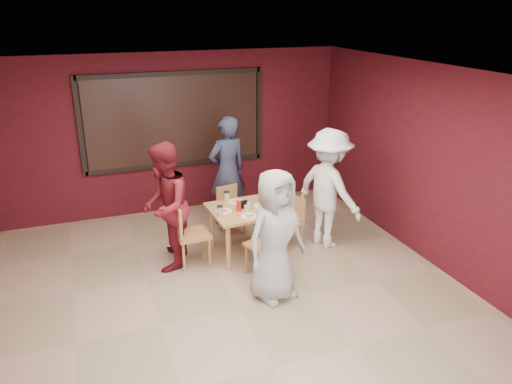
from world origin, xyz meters
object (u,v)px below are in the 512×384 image
object	(u,v)px
diner_front	(275,236)
diner_right	(329,189)
chair_back	(230,207)
diner_back	(227,171)
diner_left	(165,207)
chair_left	(187,231)
chair_front	(268,243)
chair_right	(291,219)
dining_table	(243,214)

from	to	relation	value
diner_front	diner_right	bearing A→B (deg)	21.77
chair_back	diner_front	bearing A→B (deg)	-91.47
diner_back	diner_left	world-z (taller)	diner_back
diner_front	chair_left	bearing A→B (deg)	107.99
chair_left	diner_back	size ratio (longest dim) A/B	0.51
diner_front	diner_right	size ratio (longest dim) A/B	0.93
chair_left	diner_right	world-z (taller)	diner_right
chair_front	chair_right	world-z (taller)	chair_front
chair_back	chair_front	bearing A→B (deg)	-88.11
diner_back	diner_left	bearing A→B (deg)	29.49
chair_left	diner_left	size ratio (longest dim) A/B	0.53
chair_back	chair_left	size ratio (longest dim) A/B	0.81
diner_front	diner_left	size ratio (longest dim) A/B	0.94
diner_left	chair_front	bearing A→B (deg)	77.76
dining_table	diner_front	bearing A→B (deg)	-89.76
chair_back	chair_right	size ratio (longest dim) A/B	0.97
chair_right	diner_left	world-z (taller)	diner_left
dining_table	diner_right	size ratio (longest dim) A/B	0.53
chair_right	diner_left	xyz separation A→B (m)	(-1.90, 0.03, 0.46)
chair_front	chair_right	bearing A→B (deg)	48.75
dining_table	chair_right	distance (m)	0.80
chair_front	diner_back	world-z (taller)	diner_back
dining_table	diner_left	distance (m)	1.15
chair_front	diner_back	xyz separation A→B (m)	(0.03, 1.92, 0.42)
diner_left	diner_right	xyz separation A→B (m)	(2.45, -0.18, 0.01)
chair_left	diner_front	bearing A→B (deg)	-53.95
dining_table	diner_left	size ratio (longest dim) A/B	0.54
diner_front	diner_back	world-z (taller)	diner_back
chair_front	diner_front	distance (m)	0.61
chair_front	chair_left	world-z (taller)	chair_left
dining_table	chair_left	bearing A→B (deg)	-176.58
chair_back	diner_left	size ratio (longest dim) A/B	0.43
dining_table	chair_back	bearing A→B (deg)	86.02
dining_table	chair_front	world-z (taller)	chair_front
chair_front	chair_right	xyz separation A→B (m)	(0.67, 0.76, -0.06)
chair_left	chair_front	bearing A→B (deg)	-35.44
dining_table	diner_back	xyz separation A→B (m)	(0.14, 1.19, 0.28)
chair_front	diner_left	xyz separation A→B (m)	(-1.23, 0.79, 0.40)
chair_front	diner_back	distance (m)	1.97
chair_front	diner_left	bearing A→B (deg)	147.25
diner_left	diner_right	distance (m)	2.46
chair_front	diner_left	size ratio (longest dim) A/B	0.50
dining_table	diner_front	distance (m)	1.25
dining_table	chair_left	world-z (taller)	chair_left
diner_front	diner_left	bearing A→B (deg)	113.15
chair_right	diner_left	size ratio (longest dim) A/B	0.44
dining_table	chair_right	size ratio (longest dim) A/B	1.22
dining_table	diner_front	size ratio (longest dim) A/B	0.57
chair_back	chair_right	xyz separation A→B (m)	(0.72, -0.81, 0.01)
diner_right	diner_left	bearing A→B (deg)	66.58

